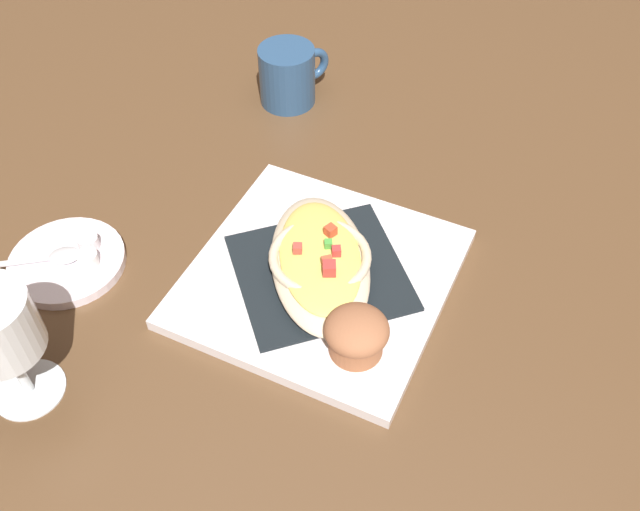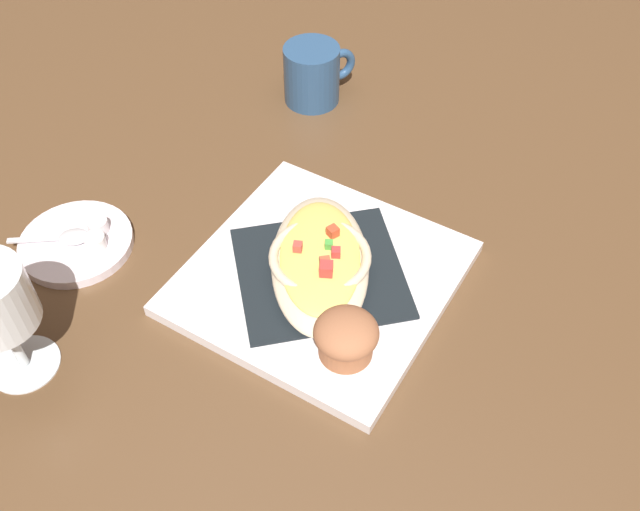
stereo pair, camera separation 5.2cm
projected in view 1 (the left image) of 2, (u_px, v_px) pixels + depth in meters
The scene contains 10 objects.
ground_plane at pixel (320, 282), 0.81m from camera, with size 2.60×2.60×0.00m, color brown.
square_plate at pixel (320, 278), 0.81m from camera, with size 0.28×0.28×0.01m, color white.
folded_napkin at pixel (320, 272), 0.80m from camera, with size 0.17×0.18×0.00m, color black.
gratin_dish at pixel (320, 260), 0.79m from camera, with size 0.23×0.17×0.05m.
muffin at pixel (357, 334), 0.72m from camera, with size 0.07×0.07×0.05m.
coffee_mug at pixel (288, 78), 1.01m from camera, with size 0.09×0.09×0.08m.
creamer_saucer at pixel (67, 262), 0.83m from camera, with size 0.13×0.13×0.01m, color white.
spoon at pixel (60, 256), 0.82m from camera, with size 0.05×0.09×0.01m.
creamer_cup_0 at pixel (88, 259), 0.81m from camera, with size 0.02×0.02×0.02m, color white.
creamer_cup_1 at pixel (88, 242), 0.83m from camera, with size 0.02×0.02×0.02m, color white.
Camera 1 is at (0.51, 0.12, 0.63)m, focal length 40.56 mm.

